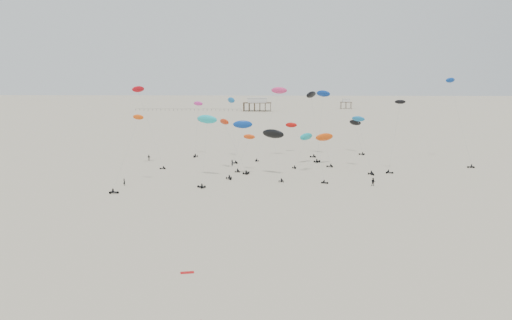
{
  "coord_description": "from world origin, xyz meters",
  "views": [
    {
      "loc": [
        4.63,
        -23.48,
        25.81
      ],
      "look_at": [
        0.0,
        88.0,
        7.0
      ],
      "focal_mm": 35.0,
      "sensor_mm": 36.0,
      "label": 1
    }
  ],
  "objects_px": {
    "pavilion_small": "(346,104)",
    "rig_4": "(305,140)",
    "rig_0": "(363,137)",
    "rig_9": "(297,134)",
    "pavilion_main": "(257,105)",
    "spectator_0": "(124,185)"
  },
  "relations": [
    {
      "from": "pavilion_main",
      "to": "rig_4",
      "type": "xyz_separation_m",
      "value": [
        23.0,
        -227.31,
        3.07
      ]
    },
    {
      "from": "spectator_0",
      "to": "pavilion_main",
      "type": "bearing_deg",
      "value": -50.5
    },
    {
      "from": "rig_4",
      "to": "rig_9",
      "type": "relative_size",
      "value": 0.8
    },
    {
      "from": "rig_0",
      "to": "spectator_0",
      "type": "xyz_separation_m",
      "value": [
        -59.98,
        -22.2,
        -9.38
      ]
    },
    {
      "from": "rig_0",
      "to": "rig_9",
      "type": "relative_size",
      "value": 1.12
    },
    {
      "from": "pavilion_main",
      "to": "rig_0",
      "type": "distance_m",
      "value": 239.41
    },
    {
      "from": "pavilion_main",
      "to": "rig_0",
      "type": "xyz_separation_m",
      "value": [
        38.33,
        -236.26,
        5.16
      ]
    },
    {
      "from": "pavilion_main",
      "to": "spectator_0",
      "type": "height_order",
      "value": "pavilion_main"
    },
    {
      "from": "rig_0",
      "to": "rig_9",
      "type": "xyz_separation_m",
      "value": [
        -16.72,
        28.73,
        -2.55
      ]
    },
    {
      "from": "pavilion_main",
      "to": "rig_4",
      "type": "relative_size",
      "value": 1.8
    },
    {
      "from": "rig_4",
      "to": "rig_9",
      "type": "bearing_deg",
      "value": -101.21
    },
    {
      "from": "pavilion_main",
      "to": "rig_0",
      "type": "height_order",
      "value": "rig_0"
    },
    {
      "from": "pavilion_small",
      "to": "rig_4",
      "type": "relative_size",
      "value": 0.77
    },
    {
      "from": "rig_4",
      "to": "rig_0",
      "type": "bearing_deg",
      "value": 134.45
    },
    {
      "from": "rig_4",
      "to": "spectator_0",
      "type": "relative_size",
      "value": 5.84
    },
    {
      "from": "rig_0",
      "to": "rig_4",
      "type": "xyz_separation_m",
      "value": [
        -15.33,
        8.96,
        -2.09
      ]
    },
    {
      "from": "pavilion_main",
      "to": "rig_9",
      "type": "bearing_deg",
      "value": -84.06
    },
    {
      "from": "rig_9",
      "to": "rig_4",
      "type": "bearing_deg",
      "value": 175.91
    },
    {
      "from": "pavilion_main",
      "to": "spectator_0",
      "type": "relative_size",
      "value": 10.53
    },
    {
      "from": "pavilion_main",
      "to": "rig_9",
      "type": "height_order",
      "value": "rig_9"
    },
    {
      "from": "pavilion_main",
      "to": "spectator_0",
      "type": "bearing_deg",
      "value": -94.79
    },
    {
      "from": "rig_4",
      "to": "spectator_0",
      "type": "bearing_deg",
      "value": 19.66
    }
  ]
}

